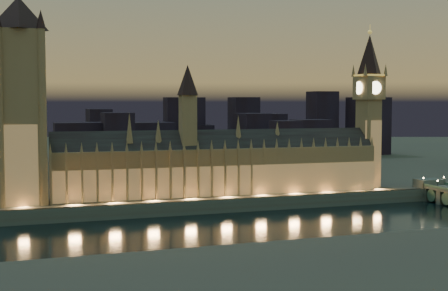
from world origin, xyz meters
name	(u,v)px	position (x,y,z in m)	size (l,w,h in m)	color
ground_plane	(249,226)	(0.00, 0.00, 0.00)	(2000.00, 2000.00, 0.00)	black
north_bank	(106,148)	(0.00, 520.00, 4.00)	(2000.00, 960.00, 8.00)	#413C3C
embankment_wall	(224,206)	(0.00, 41.00, 4.00)	(2000.00, 2.50, 8.00)	#514F40
palace_of_westminster	(218,164)	(3.68, 61.75, 26.37)	(202.00, 26.75, 78.00)	#95754C
victoria_tower	(20,91)	(-110.00, 61.93, 70.04)	(31.68, 31.68, 124.89)	#95754C
elizabeth_tower	(369,97)	(108.00, 61.92, 67.31)	(18.00, 18.00, 106.48)	#95754C
city_backdrop	(191,139)	(37.61, 246.44, 30.20)	(491.98, 215.63, 69.47)	black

